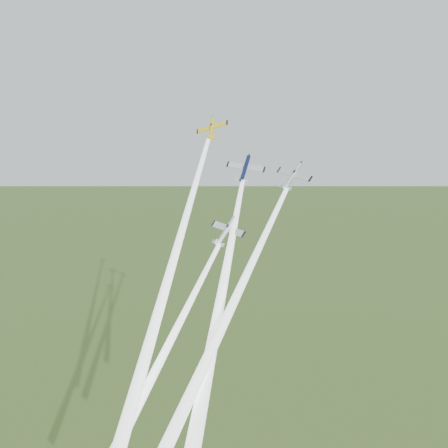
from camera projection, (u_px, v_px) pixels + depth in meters
plane_yellow at (212, 128)px, 125.68m from camera, size 10.28×7.54×8.53m
smoke_trail_yellow at (163, 297)px, 106.82m from camera, size 18.86×49.15×59.64m
plane_navy at (245, 169)px, 120.50m from camera, size 9.66×9.49×8.29m
smoke_trail_navy at (220, 302)px, 105.83m from camera, size 17.31×36.01×44.20m
plane_silver_right at (293, 176)px, 111.63m from camera, size 9.31×6.40×8.23m
smoke_trail_silver_right at (214, 345)px, 98.95m from camera, size 4.89×45.74×53.43m
plane_silver_low at (226, 231)px, 113.50m from camera, size 9.87×6.96×8.62m
smoke_trail_silver_low at (138, 404)px, 100.98m from camera, size 5.56×45.96×53.68m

